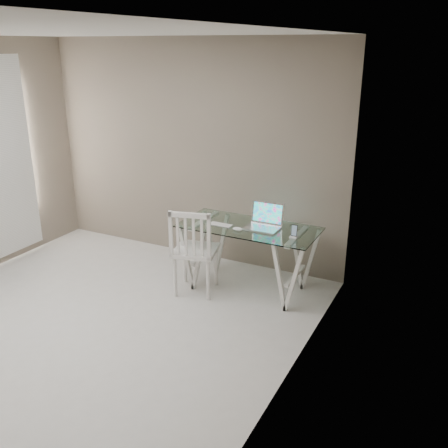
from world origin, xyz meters
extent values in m
plane|color=beige|center=(0.00, 0.00, 0.00)|extent=(4.50, 4.50, 0.00)
cube|color=white|center=(0.00, 0.00, 2.70)|extent=(4.00, 4.50, 0.02)
cube|color=#72675A|center=(0.00, 2.25, 1.35)|extent=(4.00, 0.02, 2.70)
cube|color=#72675A|center=(2.00, 0.00, 1.35)|extent=(0.02, 4.50, 2.70)
cube|color=silver|center=(1.06, 1.63, 0.74)|extent=(1.50, 0.70, 0.01)
cube|color=silver|center=(0.51, 1.63, 0.36)|extent=(0.24, 0.62, 0.72)
cube|color=silver|center=(1.61, 1.63, 0.36)|extent=(0.24, 0.62, 0.72)
cube|color=silver|center=(0.57, 1.33, 0.49)|extent=(0.55, 0.55, 0.04)
cylinder|color=silver|center=(0.43, 1.10, 0.23)|extent=(0.04, 0.04, 0.47)
cylinder|color=silver|center=(0.79, 1.19, 0.23)|extent=(0.04, 0.04, 0.47)
cylinder|color=silver|center=(0.34, 1.46, 0.23)|extent=(0.04, 0.04, 0.47)
cylinder|color=silver|center=(0.70, 1.55, 0.23)|extent=(0.04, 0.04, 0.47)
cube|color=silver|center=(0.62, 1.12, 0.74)|extent=(0.45, 0.14, 0.51)
cube|color=#B9B9BD|center=(1.22, 1.63, 0.75)|extent=(0.36, 0.25, 0.02)
cube|color=#19D899|center=(1.22, 1.78, 0.88)|extent=(0.36, 0.06, 0.24)
cube|color=silver|center=(0.77, 1.53, 0.75)|extent=(0.27, 0.11, 0.01)
ellipsoid|color=white|center=(1.00, 1.47, 0.76)|extent=(0.11, 0.07, 0.04)
cube|color=white|center=(1.61, 1.53, 0.75)|extent=(0.07, 0.07, 0.02)
cube|color=black|center=(1.61, 1.54, 0.82)|extent=(0.06, 0.03, 0.12)
camera|label=1|loc=(3.11, -3.01, 2.61)|focal=40.00mm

